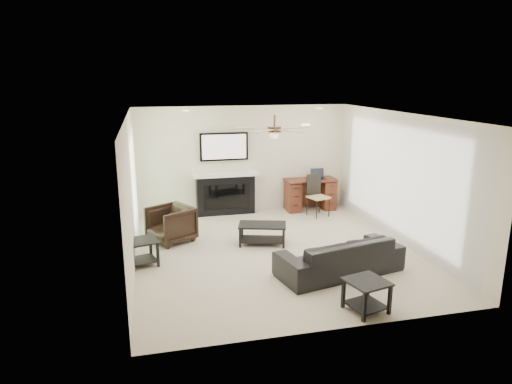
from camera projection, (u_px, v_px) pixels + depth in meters
room_shell at (285, 161)px, 8.13m from camera, size 5.50×5.54×2.52m
sofa at (340, 256)px, 7.45m from camera, size 2.21×1.24×0.61m
armchair at (171, 224)px, 8.87m from camera, size 1.05×1.04×0.71m
coffee_table at (262, 234)px, 8.78m from camera, size 1.01×0.74×0.40m
end_table_near at (366, 296)px, 6.25m from camera, size 0.63×0.63×0.45m
end_table_left at (142, 252)px, 7.79m from camera, size 0.62×0.62×0.45m
fireplace_unit at (225, 174)px, 10.52m from camera, size 1.52×0.34×1.91m
desk at (310, 194)px, 11.02m from camera, size 1.22×0.56×0.76m
desk_chair at (318, 196)px, 10.47m from camera, size 0.53×0.54×0.97m
laptop at (319, 174)px, 10.92m from camera, size 0.33×0.24×0.23m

